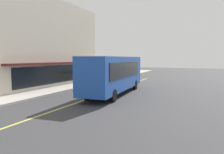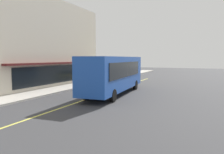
# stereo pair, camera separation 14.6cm
# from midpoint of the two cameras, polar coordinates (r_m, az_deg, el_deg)

# --- Properties ---
(ground) EXTENTS (120.00, 120.00, 0.00)m
(ground) POSITION_cam_midpoint_polar(r_m,az_deg,el_deg) (19.63, -3.61, -4.89)
(ground) COLOR #38383A
(sidewalk) EXTENTS (80.00, 2.91, 0.15)m
(sidewalk) POSITION_cam_midpoint_polar(r_m,az_deg,el_deg) (22.65, -16.09, -3.56)
(sidewalk) COLOR #B2ADA3
(sidewalk) RESTS_ON ground
(lane_centre_stripe) EXTENTS (36.00, 0.16, 0.01)m
(lane_centre_stripe) POSITION_cam_midpoint_polar(r_m,az_deg,el_deg) (19.63, -3.61, -4.88)
(lane_centre_stripe) COLOR #D8D14C
(lane_centre_stripe) RESTS_ON ground
(storefront_building) EXTENTS (19.98, 9.09, 10.21)m
(storefront_building) POSITION_cam_midpoint_polar(r_m,az_deg,el_deg) (28.38, -21.61, 8.14)
(storefront_building) COLOR beige
(storefront_building) RESTS_ON ground
(bus) EXTENTS (11.26, 3.18, 3.50)m
(bus) POSITION_cam_midpoint_polar(r_m,az_deg,el_deg) (20.22, 0.89, 1.07)
(bus) COLOR #1E4CAD
(bus) RESTS_ON ground
(car_yellow) EXTENTS (4.38, 2.02, 1.52)m
(car_yellow) POSITION_cam_midpoint_polar(r_m,az_deg,el_deg) (30.82, 1.48, 0.10)
(car_yellow) COLOR yellow
(car_yellow) RESTS_ON ground
(pedestrian_mid_block) EXTENTS (0.34, 0.34, 1.78)m
(pedestrian_mid_block) POSITION_cam_midpoint_polar(r_m,az_deg,el_deg) (31.55, -5.45, 1.08)
(pedestrian_mid_block) COLOR black
(pedestrian_mid_block) RESTS_ON sidewalk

